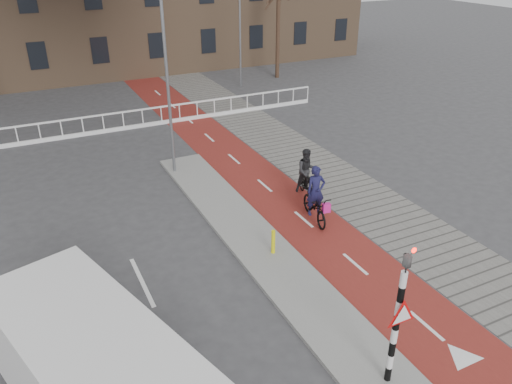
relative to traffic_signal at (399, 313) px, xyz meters
name	(u,v)px	position (x,y,z in m)	size (l,w,h in m)	color
ground	(354,320)	(0.60, 2.02, -1.99)	(120.00, 120.00, 0.00)	#38383A
bike_lane	(243,167)	(2.10, 12.02, -1.98)	(2.50, 60.00, 0.01)	maroon
sidewalk	(300,156)	(4.90, 12.02, -1.98)	(3.00, 60.00, 0.01)	slate
curb_island	(260,248)	(-0.10, 6.02, -1.93)	(1.80, 16.00, 0.12)	gray
traffic_signal	(399,313)	(0.00, 0.00, 0.00)	(0.80, 0.80, 3.68)	black
bollard	(273,242)	(0.08, 5.52, -1.48)	(0.12, 0.12, 0.79)	yellow
cyclist_near	(315,203)	(2.41, 6.84, -1.30)	(1.02, 2.03, 2.02)	black
cyclist_far	(307,178)	(3.05, 8.46, -1.18)	(0.96, 1.87, 1.94)	black
van	(97,377)	(-5.76, 1.75, -0.72)	(3.83, 6.05, 2.42)	silver
railing	(62,133)	(-4.40, 19.02, -1.68)	(28.00, 0.10, 0.99)	silver
tree_right	(278,27)	(10.90, 25.24, 1.43)	(0.27, 0.27, 6.84)	#301E15
streetlight_near	(168,83)	(-0.74, 12.73, 1.82)	(0.12, 0.12, 7.63)	slate
streetlight_right	(240,31)	(7.53, 24.11, 1.57)	(0.12, 0.12, 7.13)	slate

